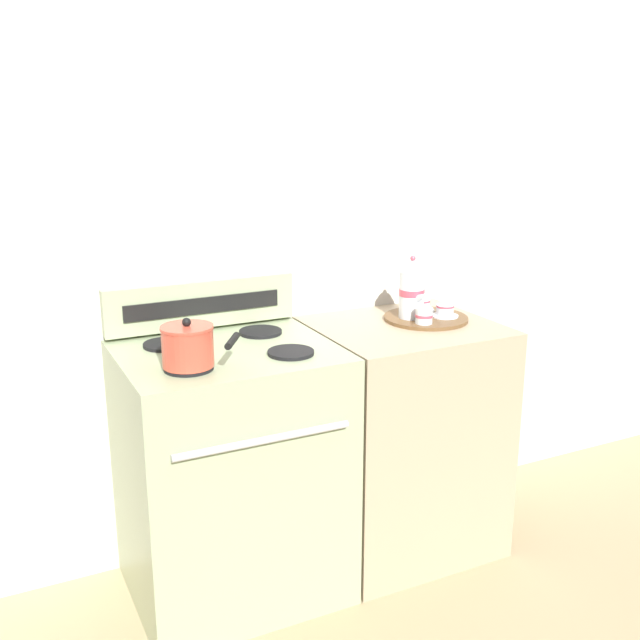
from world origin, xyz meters
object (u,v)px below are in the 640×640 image
(stove, at_px, (232,473))
(teacup_right, at_px, (421,305))
(serving_tray, at_px, (426,318))
(teacup_left, at_px, (445,311))
(saucepan, at_px, (188,346))
(teapot, at_px, (412,289))
(creamer_jug, at_px, (424,316))

(stove, height_order, teacup_right, teacup_right)
(serving_tray, bearing_deg, stove, -178.23)
(teacup_left, relative_size, teacup_right, 1.00)
(saucepan, xyz_separation_m, teacup_right, (1.02, 0.24, -0.04))
(saucepan, xyz_separation_m, teapot, (0.93, 0.17, 0.05))
(stove, relative_size, creamer_jug, 14.01)
(stove, bearing_deg, teacup_left, -0.58)
(stove, distance_m, teacup_right, 0.99)
(stove, relative_size, teapot, 3.84)
(serving_tray, relative_size, teapot, 1.34)
(serving_tray, bearing_deg, teapot, 169.89)
(stove, height_order, saucepan, saucepan)
(serving_tray, relative_size, teacup_left, 3.10)
(stove, xyz_separation_m, teacup_left, (0.88, -0.01, 0.49))
(creamer_jug, bearing_deg, teacup_right, 59.30)
(teapot, xyz_separation_m, creamer_jug, (-0.00, -0.09, -0.08))
(creamer_jug, bearing_deg, teapot, 87.92)
(saucepan, bearing_deg, serving_tray, 9.27)
(teacup_right, distance_m, creamer_jug, 0.18)
(saucepan, xyz_separation_m, serving_tray, (0.99, 0.16, -0.07))
(stove, bearing_deg, serving_tray, 1.77)
(teacup_right, bearing_deg, stove, -173.07)
(stove, distance_m, teapot, 0.96)
(teacup_right, height_order, creamer_jug, creamer_jug)
(stove, bearing_deg, saucepan, -141.65)
(serving_tray, height_order, teacup_right, teacup_right)
(teapot, height_order, teacup_right, teapot)
(serving_tray, relative_size, creamer_jug, 4.90)
(teapot, xyz_separation_m, teacup_left, (0.12, -0.05, -0.09))
(saucepan, bearing_deg, teapot, 10.50)
(teapot, distance_m, creamer_jug, 0.12)
(teapot, bearing_deg, teacup_left, -19.90)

